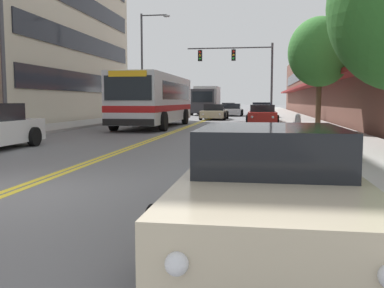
{
  "coord_description": "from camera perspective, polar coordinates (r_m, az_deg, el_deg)",
  "views": [
    {
      "loc": [
        4.17,
        -6.37,
        1.54
      ],
      "look_at": [
        -0.29,
        22.21,
        -1.39
      ],
      "focal_mm": 40.0,
      "sensor_mm": 36.0,
      "label": 1
    }
  ],
  "objects": [
    {
      "name": "fire_hydrant",
      "position": [
        20.22,
        13.92,
        2.78
      ],
      "size": [
        0.35,
        0.27,
        0.8
      ],
      "color": "#B7B7BC",
      "rests_on": "sidewalk_right"
    },
    {
      "name": "car_dark_grey_parked_right_far",
      "position": [
        46.83,
        9.13,
        4.59
      ],
      "size": [
        2.1,
        4.91,
        1.37
      ],
      "color": "#38383D",
      "rests_on": "ground_plane"
    },
    {
      "name": "street_tree_right_mid",
      "position": [
        21.74,
        16.69,
        11.66
      ],
      "size": [
        3.02,
        3.02,
        5.38
      ],
      "color": "brown",
      "rests_on": "sidewalk_right"
    },
    {
      "name": "city_bus",
      "position": [
        25.5,
        -4.93,
        6.11
      ],
      "size": [
        2.92,
        10.6,
        2.98
      ],
      "color": "silver",
      "rests_on": "ground_plane"
    },
    {
      "name": "car_slate_blue_moving_lead",
      "position": [
        51.09,
        4.91,
        4.71
      ],
      "size": [
        1.99,
        4.26,
        1.3
      ],
      "color": "#475675",
      "rests_on": "ground_plane"
    },
    {
      "name": "sidewalk_right",
      "position": [
        43.49,
        12.75,
        3.71
      ],
      "size": [
        3.2,
        106.0,
        0.14
      ],
      "color": "#9E9B96",
      "rests_on": "ground_plane"
    },
    {
      "name": "street_lamp_left_far",
      "position": [
        35.61,
        -6.18,
        11.4
      ],
      "size": [
        2.45,
        0.28,
        8.53
      ],
      "color": "#47474C",
      "rests_on": "ground_plane"
    },
    {
      "name": "ground_plane",
      "position": [
        43.6,
        3.38,
        3.75
      ],
      "size": [
        240.0,
        240.0,
        0.0
      ],
      "primitive_type": "plane",
      "color": "slate"
    },
    {
      "name": "car_silver_moving_second",
      "position": [
        44.28,
        5.41,
        4.52
      ],
      "size": [
        2.13,
        4.49,
        1.25
      ],
      "color": "#B7B7BC",
      "rests_on": "ground_plane"
    },
    {
      "name": "car_red_parked_right_end",
      "position": [
        29.43,
        9.35,
        3.87
      ],
      "size": [
        2.11,
        4.48,
        1.27
      ],
      "color": "maroon",
      "rests_on": "ground_plane"
    },
    {
      "name": "car_beige_moving_third",
      "position": [
        35.68,
        3.01,
        4.25
      ],
      "size": [
        2.14,
        4.68,
        1.26
      ],
      "color": "#BCAD89",
      "rests_on": "ground_plane"
    },
    {
      "name": "car_champagne_parked_right_foreground",
      "position": [
        5.02,
        10.41,
        -5.32
      ],
      "size": [
        2.13,
        4.66,
        1.24
      ],
      "color": "beige",
      "rests_on": "ground_plane"
    },
    {
      "name": "traffic_signal_mast",
      "position": [
        36.65,
        6.66,
        10.44
      ],
      "size": [
        7.18,
        0.38,
        6.31
      ],
      "color": "#47474C",
      "rests_on": "ground_plane"
    },
    {
      "name": "box_truck",
      "position": [
        47.46,
        1.93,
        5.87
      ],
      "size": [
        2.8,
        6.73,
        3.11
      ],
      "color": "#38383D",
      "rests_on": "ground_plane"
    },
    {
      "name": "car_navy_parked_right_mid",
      "position": [
        37.84,
        9.28,
        4.37
      ],
      "size": [
        2.09,
        4.22,
        1.4
      ],
      "color": "#19234C",
      "rests_on": "ground_plane"
    },
    {
      "name": "car_charcoal_parked_left_mid",
      "position": [
        38.42,
        -3.93,
        4.45
      ],
      "size": [
        2.17,
        4.7,
        1.39
      ],
      "color": "#232328",
      "rests_on": "ground_plane"
    },
    {
      "name": "centre_line",
      "position": [
        43.6,
        3.38,
        3.75
      ],
      "size": [
        0.34,
        106.0,
        0.01
      ],
      "color": "yellow",
      "rests_on": "ground_plane"
    },
    {
      "name": "storefront_row_right",
      "position": [
        44.3,
        20.47,
        8.27
      ],
      "size": [
        9.1,
        68.0,
        7.49
      ],
      "color": "brown",
      "rests_on": "ground_plane"
    },
    {
      "name": "sidewalk_left",
      "position": [
        44.83,
        -5.71,
        3.88
      ],
      "size": [
        3.2,
        106.0,
        0.14
      ],
      "color": "#9E9B96",
      "rests_on": "ground_plane"
    }
  ]
}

